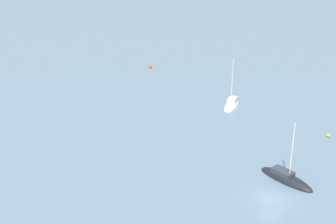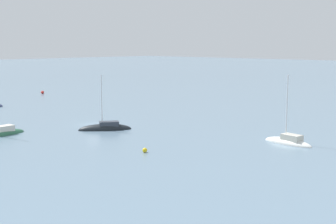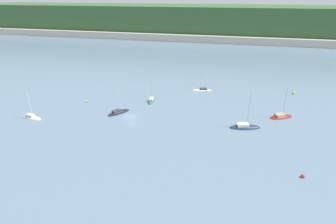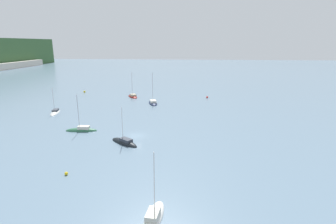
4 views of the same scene
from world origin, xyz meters
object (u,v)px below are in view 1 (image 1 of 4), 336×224
Objects in this scene: sailboat_2 at (286,179)px; mooring_buoy_3 at (328,135)px; mooring_buoy_0 at (150,66)px; sailboat_5 at (231,105)px.

sailboat_2 reaches higher than mooring_buoy_3.
sailboat_2 is 52.89m from mooring_buoy_0.
sailboat_5 reaches higher than mooring_buoy_0.
mooring_buoy_0 is 46.32m from mooring_buoy_3.
sailboat_2 is 15.94m from mooring_buoy_3.
mooring_buoy_0 is at bearing -126.09° from sailboat_5.
mooring_buoy_0 is at bearing -127.66° from mooring_buoy_3.
mooring_buoy_3 is (28.30, 36.67, -0.12)m from mooring_buoy_0.
mooring_buoy_3 is at bearing 103.32° from sailboat_2.
sailboat_5 is 27.85m from mooring_buoy_0.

